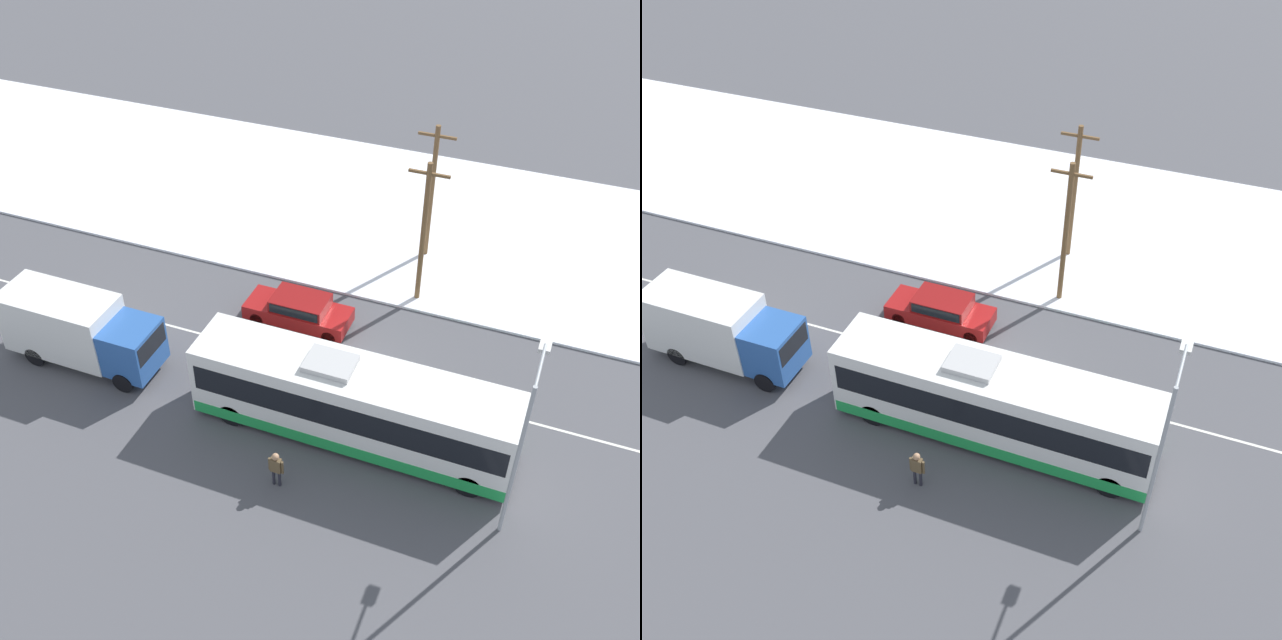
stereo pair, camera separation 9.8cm
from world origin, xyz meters
TOP-DOWN VIEW (x-y plane):
  - ground_plane at (0.00, 0.00)m, footprint 120.00×120.00m
  - snow_lot at (0.00, 12.74)m, footprint 80.00×15.37m
  - lane_marking_center at (0.00, 0.00)m, footprint 60.00×0.12m
  - city_bus at (1.38, -3.16)m, footprint 12.25×2.57m
  - box_truck at (-10.63, -3.27)m, footprint 6.73×2.30m
  - sedan_car at (-3.10, 2.34)m, footprint 4.76×1.80m
  - pedestrian_at_stop at (-0.32, -6.38)m, footprint 0.58×0.26m
  - streetlamp at (7.47, -4.84)m, footprint 0.36×2.50m
  - utility_pole_roadside at (1.36, 6.00)m, footprint 1.80×0.24m
  - utility_pole_snowlot at (0.75, 9.69)m, footprint 1.80×0.24m

SIDE VIEW (x-z plane):
  - ground_plane at x=0.00m, z-range 0.00..0.00m
  - lane_marking_center at x=0.00m, z-range 0.00..0.00m
  - snow_lot at x=0.00m, z-range 0.00..0.12m
  - sedan_car at x=-3.10m, z-range 0.07..1.52m
  - pedestrian_at_stop at x=-0.32m, z-range 0.18..1.81m
  - city_bus at x=1.38m, z-range -0.04..3.47m
  - box_truck at x=-10.63m, z-range 0.15..3.29m
  - utility_pole_snowlot at x=0.75m, z-range 0.18..7.22m
  - utility_pole_roadside at x=1.36m, z-range 0.18..7.26m
  - streetlamp at x=7.47m, z-range 0.93..7.68m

